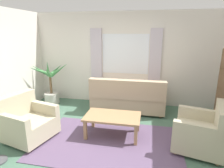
{
  "coord_description": "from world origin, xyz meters",
  "views": [
    {
      "loc": [
        0.7,
        -3.13,
        2.05
      ],
      "look_at": [
        -0.07,
        0.7,
        0.98
      ],
      "focal_mm": 30.49,
      "sensor_mm": 36.0,
      "label": 1
    }
  ],
  "objects": [
    {
      "name": "ground_plane",
      "position": [
        0.0,
        0.0,
        0.0
      ],
      "size": [
        6.24,
        6.24,
        0.0
      ],
      "primitive_type": "plane",
      "color": "#476B56"
    },
    {
      "name": "couch",
      "position": [
        0.17,
        1.58,
        0.37
      ],
      "size": [
        1.9,
        0.82,
        0.92
      ],
      "rotation": [
        0.0,
        0.0,
        3.14
      ],
      "color": "tan",
      "rests_on": "ground_plane"
    },
    {
      "name": "area_rug",
      "position": [
        0.0,
        0.0,
        0.01
      ],
      "size": [
        2.7,
        1.72,
        0.01
      ],
      "primitive_type": "cube",
      "color": "#604C6B",
      "rests_on": "ground_plane"
    },
    {
      "name": "armchair_left",
      "position": [
        -1.6,
        -0.14,
        0.35
      ],
      "size": [
        1.0,
        1.01,
        0.88
      ],
      "rotation": [
        0.0,
        0.0,
        1.33
      ],
      "color": "#BCB293",
      "rests_on": "ground_plane"
    },
    {
      "name": "wall_back",
      "position": [
        0.0,
        2.26,
        1.3
      ],
      "size": [
        5.32,
        0.12,
        2.6
      ],
      "primitive_type": "cube",
      "color": "silver",
      "rests_on": "ground_plane"
    },
    {
      "name": "coffee_table",
      "position": [
        0.02,
        0.29,
        0.38
      ],
      "size": [
        1.1,
        0.64,
        0.44
      ],
      "color": "#A87F56",
      "rests_on": "ground_plane"
    },
    {
      "name": "potted_plant",
      "position": [
        -2.12,
        1.74,
        0.47
      ],
      "size": [
        1.11,
        0.99,
        1.23
      ],
      "color": "#B7B2A8",
      "rests_on": "ground_plane"
    },
    {
      "name": "window_with_curtains",
      "position": [
        0.0,
        2.18,
        1.45
      ],
      "size": [
        1.98,
        0.07,
        1.4
      ],
      "color": "white"
    },
    {
      "name": "armchair_right",
      "position": [
        1.67,
        0.13,
        0.35
      ],
      "size": [
        1.0,
        1.01,
        0.88
      ],
      "rotation": [
        0.0,
        0.0,
        -1.82
      ],
      "color": "#BCB293",
      "rests_on": "ground_plane"
    }
  ]
}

